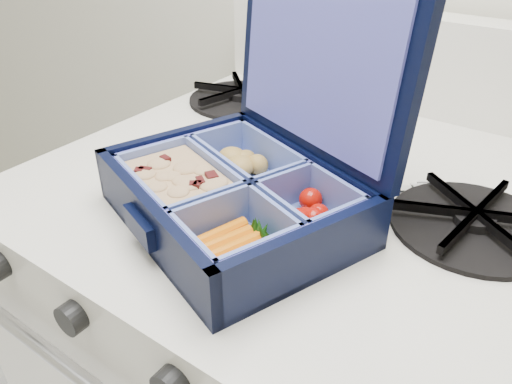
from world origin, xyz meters
The scene contains 4 objects.
bento_box centered at (0.61, 1.52, 0.96)m, with size 0.25×0.20×0.06m, color black, non-canonical shape.
burner_grate centered at (0.82, 1.66, 0.95)m, with size 0.17×0.17×0.02m, color black.
burner_grate_rear centered at (0.41, 1.81, 0.94)m, with size 0.17×0.17×0.02m, color black.
fork centered at (0.69, 1.65, 0.94)m, with size 0.03×0.19×0.01m, color silver, non-canonical shape.
Camera 1 is at (0.89, 1.18, 1.24)m, focal length 35.00 mm.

